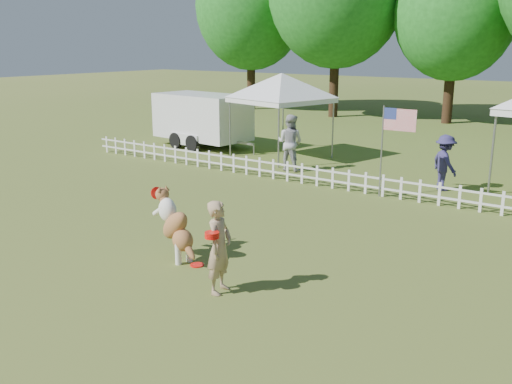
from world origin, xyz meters
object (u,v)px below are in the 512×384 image
dog (176,226)px  spectator_b (445,163)px  cargo_trailer (202,120)px  flag_pole (382,152)px  spectator_a (290,143)px  frisbee_on_turf (197,265)px  canopy_tent_left (281,117)px  handler (219,247)px

dog → spectator_b: spectator_b is taller
dog → cargo_trailer: cargo_trailer is taller
flag_pole → spectator_a: flag_pole is taller
frisbee_on_turf → canopy_tent_left: bearing=114.8°
frisbee_on_turf → spectator_a: bearing=110.7°
handler → cargo_trailer: bearing=28.5°
cargo_trailer → spectator_a: cargo_trailer is taller
canopy_tent_left → spectator_a: bearing=-35.1°
dog → flag_pole: (1.24, 6.47, 0.55)m
handler → flag_pole: (-0.36, 7.14, 0.43)m
handler → dog: handler is taller
dog → canopy_tent_left: 10.30m
frisbee_on_turf → flag_pole: bearing=83.9°
spectator_a → frisbee_on_turf: bearing=106.5°
handler → spectator_a: size_ratio=0.86×
spectator_a → dog: bearing=103.1°
handler → spectator_b: spectator_b is taller
spectator_b → flag_pole: bearing=96.7°
canopy_tent_left → cargo_trailer: bearing=-166.6°
handler → cargo_trailer: size_ratio=0.32×
handler → spectator_a: spectator_a is taller
handler → cargo_trailer: (-9.20, 10.24, 0.28)m
spectator_b → frisbee_on_turf: bearing=118.7°
dog → spectator_a: spectator_a is taller
canopy_tent_left → flag_pole: 5.96m
cargo_trailer → spectator_b: bearing=-2.2°
frisbee_on_turf → spectator_a: 8.47m
cargo_trailer → flag_pole: flag_pole is taller
dog → frisbee_on_turf: size_ratio=5.13×
frisbee_on_turf → spectator_b: bearing=77.2°
frisbee_on_turf → flag_pole: flag_pole is taller
canopy_tent_left → flag_pole: (5.12, -3.04, -0.24)m
canopy_tent_left → spectator_a: 2.28m
handler → dog: (-1.60, 0.68, -0.12)m
cargo_trailer → flag_pole: size_ratio=1.98×
frisbee_on_turf → cargo_trailer: size_ratio=0.05×
canopy_tent_left → cargo_trailer: (-3.72, 0.05, -0.40)m
frisbee_on_turf → handler: bearing=-30.9°
handler → canopy_tent_left: 11.58m
cargo_trailer → spectator_a: size_ratio=2.66×
canopy_tent_left → spectator_b: size_ratio=1.87×
frisbee_on_turf → canopy_tent_left: size_ratio=0.09×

